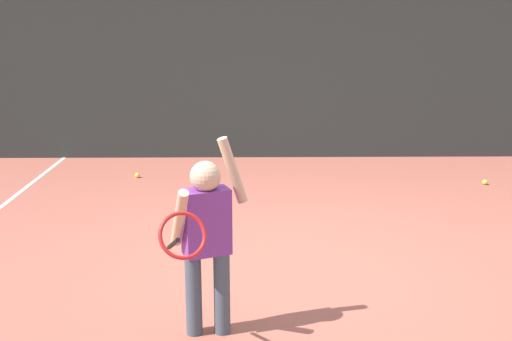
{
  "coord_description": "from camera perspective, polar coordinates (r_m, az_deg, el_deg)",
  "views": [
    {
      "loc": [
        -0.4,
        -4.8,
        2.1
      ],
      "look_at": [
        -0.34,
        0.06,
        0.85
      ],
      "focal_mm": 42.38,
      "sensor_mm": 36.0,
      "label": 1
    }
  ],
  "objects": [
    {
      "name": "ground_plane",
      "position": [
        5.26,
        3.76,
        -9.16
      ],
      "size": [
        20.0,
        20.0,
        0.0
      ],
      "primitive_type": "plane",
      "color": "#9E5142"
    },
    {
      "name": "fence_post_1",
      "position": [
        9.09,
        1.83,
        13.19
      ],
      "size": [
        0.09,
        0.09,
        3.81
      ],
      "primitive_type": "cylinder",
      "color": "slate",
      "rests_on": "ground"
    },
    {
      "name": "tennis_player",
      "position": [
        3.96,
        -4.77,
        -5.94
      ],
      "size": [
        0.55,
        0.76,
        1.35
      ],
      "rotation": [
        0.0,
        0.0,
        0.38
      ],
      "color": "#3F4C59",
      "rests_on": "ground"
    },
    {
      "name": "tennis_ball_3",
      "position": [
        8.26,
        20.8,
        -1.04
      ],
      "size": [
        0.07,
        0.07,
        0.07
      ],
      "primitive_type": "sphere",
      "color": "#CCE033",
      "rests_on": "ground"
    },
    {
      "name": "back_fence_windscreen",
      "position": [
        9.03,
        1.85,
        12.71
      ],
      "size": [
        10.86,
        0.08,
        3.66
      ],
      "primitive_type": "cube",
      "color": "#282D2B",
      "rests_on": "ground"
    },
    {
      "name": "tennis_ball_2",
      "position": [
        8.21,
        -11.14,
        -0.45
      ],
      "size": [
        0.07,
        0.07,
        0.07
      ],
      "primitive_type": "sphere",
      "color": "#CCE033",
      "rests_on": "ground"
    }
  ]
}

